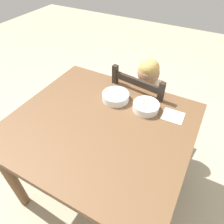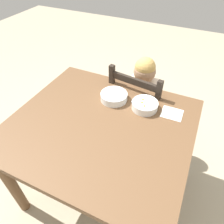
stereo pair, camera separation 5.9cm
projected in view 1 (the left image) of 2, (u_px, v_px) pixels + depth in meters
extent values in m
plane|color=tan|center=(103.00, 184.00, 1.79)|extent=(8.00, 8.00, 0.00)
cube|color=brown|center=(100.00, 125.00, 1.30)|extent=(1.11, 1.00, 0.04)
cylinder|color=brown|center=(11.00, 178.00, 1.44)|extent=(0.07, 0.07, 0.71)
cylinder|color=brown|center=(81.00, 107.00, 2.00)|extent=(0.07, 0.07, 0.71)
cylinder|color=brown|center=(181.00, 145.00, 1.66)|extent=(0.07, 0.07, 0.71)
cube|color=black|center=(144.00, 111.00, 1.87)|extent=(0.47, 0.47, 0.02)
cube|color=black|center=(169.00, 124.00, 2.04)|extent=(0.04, 0.04, 0.41)
cube|color=black|center=(135.00, 109.00, 2.21)|extent=(0.04, 0.04, 0.41)
cube|color=black|center=(150.00, 149.00, 1.81)|extent=(0.04, 0.04, 0.41)
cube|color=black|center=(115.00, 130.00, 1.98)|extent=(0.04, 0.04, 0.41)
cube|color=black|center=(158.00, 110.00, 1.51)|extent=(0.04, 0.04, 0.47)
cube|color=black|center=(115.00, 91.00, 1.67)|extent=(0.04, 0.04, 0.47)
cube|color=black|center=(137.00, 82.00, 1.48)|extent=(0.36, 0.07, 0.05)
cube|color=black|center=(135.00, 98.00, 1.57)|extent=(0.36, 0.07, 0.05)
cube|color=beige|center=(145.00, 98.00, 1.73)|extent=(0.22, 0.14, 0.32)
sphere|color=#A87E5C|center=(148.00, 73.00, 1.57)|extent=(0.17, 0.17, 0.17)
sphere|color=tan|center=(149.00, 68.00, 1.55)|extent=(0.16, 0.16, 0.16)
cylinder|color=#3F4C72|center=(130.00, 135.00, 1.93)|extent=(0.07, 0.07, 0.43)
cylinder|color=#3F4C72|center=(141.00, 139.00, 1.89)|extent=(0.07, 0.07, 0.43)
cylinder|color=beige|center=(126.00, 92.00, 1.66)|extent=(0.06, 0.24, 0.13)
cylinder|color=beige|center=(157.00, 101.00, 1.57)|extent=(0.06, 0.24, 0.13)
cylinder|color=white|center=(116.00, 97.00, 1.44)|extent=(0.18, 0.18, 0.05)
cylinder|color=white|center=(116.00, 99.00, 1.45)|extent=(0.08, 0.08, 0.01)
cylinder|color=#509A28|center=(116.00, 96.00, 1.43)|extent=(0.15, 0.15, 0.03)
sphere|color=#4FA522|center=(116.00, 94.00, 1.42)|extent=(0.01, 0.01, 0.01)
sphere|color=#599422|center=(114.00, 95.00, 1.41)|extent=(0.01, 0.01, 0.01)
sphere|color=#509030|center=(120.00, 91.00, 1.45)|extent=(0.01, 0.01, 0.01)
sphere|color=#558F29|center=(111.00, 94.00, 1.42)|extent=(0.01, 0.01, 0.01)
sphere|color=#529232|center=(116.00, 95.00, 1.42)|extent=(0.01, 0.01, 0.01)
sphere|color=#509E25|center=(123.00, 95.00, 1.42)|extent=(0.01, 0.01, 0.01)
cylinder|color=white|center=(146.00, 107.00, 1.36)|extent=(0.17, 0.17, 0.05)
cylinder|color=white|center=(145.00, 109.00, 1.38)|extent=(0.08, 0.08, 0.01)
cylinder|color=orange|center=(146.00, 106.00, 1.35)|extent=(0.14, 0.14, 0.03)
cube|color=orange|center=(144.00, 101.00, 1.37)|extent=(0.02, 0.02, 0.01)
cube|color=orange|center=(143.00, 104.00, 1.34)|extent=(0.02, 0.02, 0.01)
cube|color=orange|center=(145.00, 108.00, 1.32)|extent=(0.02, 0.02, 0.01)
cube|color=silver|center=(139.00, 110.00, 1.37)|extent=(0.08, 0.08, 0.00)
ellipsoid|color=silver|center=(135.00, 103.00, 1.42)|extent=(0.05, 0.05, 0.01)
cube|color=white|center=(173.00, 116.00, 1.33)|extent=(0.13, 0.12, 0.00)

